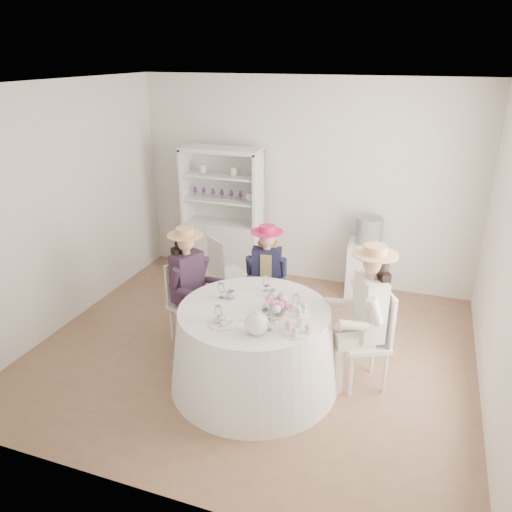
% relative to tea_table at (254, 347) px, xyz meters
% --- Properties ---
extents(ground, '(4.50, 4.50, 0.00)m').
position_rel_tea_table_xyz_m(ground, '(-0.20, 0.52, -0.40)').
color(ground, brown).
rests_on(ground, ground).
extents(ceiling, '(4.50, 4.50, 0.00)m').
position_rel_tea_table_xyz_m(ceiling, '(-0.20, 0.52, 2.30)').
color(ceiling, white).
rests_on(ceiling, wall_back).
extents(wall_back, '(4.50, 0.00, 4.50)m').
position_rel_tea_table_xyz_m(wall_back, '(-0.20, 2.52, 0.95)').
color(wall_back, silver).
rests_on(wall_back, ground).
extents(wall_front, '(4.50, 0.00, 4.50)m').
position_rel_tea_table_xyz_m(wall_front, '(-0.20, -1.48, 0.95)').
color(wall_front, silver).
rests_on(wall_front, ground).
extents(wall_left, '(0.00, 4.50, 4.50)m').
position_rel_tea_table_xyz_m(wall_left, '(-2.45, 0.52, 0.95)').
color(wall_left, silver).
rests_on(wall_left, ground).
extents(wall_right, '(0.00, 4.50, 4.50)m').
position_rel_tea_table_xyz_m(wall_right, '(2.05, 0.52, 0.95)').
color(wall_right, silver).
rests_on(wall_right, ground).
extents(tea_table, '(1.59, 1.59, 0.80)m').
position_rel_tea_table_xyz_m(tea_table, '(0.00, 0.00, 0.00)').
color(tea_table, white).
rests_on(tea_table, ground).
extents(hutch, '(1.20, 0.75, 1.81)m').
position_rel_tea_table_xyz_m(hutch, '(-1.24, 2.22, 0.25)').
color(hutch, silver).
rests_on(hutch, ground).
extents(side_table, '(0.50, 0.50, 0.73)m').
position_rel_tea_table_xyz_m(side_table, '(0.73, 2.24, -0.03)').
color(side_table, silver).
rests_on(side_table, ground).
extents(hatbox, '(0.34, 0.34, 0.33)m').
position_rel_tea_table_xyz_m(hatbox, '(0.73, 2.24, 0.49)').
color(hatbox, black).
rests_on(hatbox, side_table).
extents(guest_left, '(0.55, 0.50, 1.31)m').
position_rel_tea_table_xyz_m(guest_left, '(-0.90, 0.48, 0.34)').
color(guest_left, silver).
rests_on(guest_left, ground).
extents(guest_mid, '(0.47, 0.49, 1.24)m').
position_rel_tea_table_xyz_m(guest_mid, '(-0.21, 1.00, 0.31)').
color(guest_mid, silver).
rests_on(guest_mid, ground).
extents(guest_right, '(0.60, 0.55, 1.42)m').
position_rel_tea_table_xyz_m(guest_right, '(0.97, 0.33, 0.40)').
color(guest_right, silver).
rests_on(guest_right, ground).
extents(spare_chair, '(0.54, 0.54, 0.93)m').
position_rel_tea_table_xyz_m(spare_chair, '(-0.86, 1.30, 0.10)').
color(spare_chair, silver).
rests_on(spare_chair, ground).
extents(teacup_a, '(0.11, 0.11, 0.07)m').
position_rel_tea_table_xyz_m(teacup_a, '(-0.28, 0.12, 0.44)').
color(teacup_a, white).
rests_on(teacup_a, tea_table).
extents(teacup_b, '(0.08, 0.08, 0.07)m').
position_rel_tea_table_xyz_m(teacup_b, '(0.08, 0.28, 0.44)').
color(teacup_b, white).
rests_on(teacup_b, tea_table).
extents(teacup_c, '(0.13, 0.13, 0.08)m').
position_rel_tea_table_xyz_m(teacup_c, '(0.26, 0.06, 0.44)').
color(teacup_c, white).
rests_on(teacup_c, tea_table).
extents(flower_bowl, '(0.30, 0.30, 0.06)m').
position_rel_tea_table_xyz_m(flower_bowl, '(0.21, -0.10, 0.43)').
color(flower_bowl, white).
rests_on(flower_bowl, tea_table).
extents(flower_arrangement, '(0.20, 0.20, 0.07)m').
position_rel_tea_table_xyz_m(flower_arrangement, '(0.22, -0.01, 0.50)').
color(flower_arrangement, pink).
rests_on(flower_arrangement, tea_table).
extents(table_teapot, '(0.28, 0.20, 0.21)m').
position_rel_tea_table_xyz_m(table_teapot, '(0.16, -0.38, 0.49)').
color(table_teapot, white).
rests_on(table_teapot, tea_table).
extents(sandwich_plate, '(0.26, 0.26, 0.06)m').
position_rel_tea_table_xyz_m(sandwich_plate, '(-0.16, -0.34, 0.42)').
color(sandwich_plate, white).
rests_on(sandwich_plate, tea_table).
extents(cupcake_stand, '(0.26, 0.26, 0.24)m').
position_rel_tea_table_xyz_m(cupcake_stand, '(0.48, -0.25, 0.49)').
color(cupcake_stand, white).
rests_on(cupcake_stand, tea_table).
extents(stemware_set, '(0.81, 0.78, 0.15)m').
position_rel_tea_table_xyz_m(stemware_set, '(0.00, 0.00, 0.48)').
color(stemware_set, white).
rests_on(stemware_set, tea_table).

